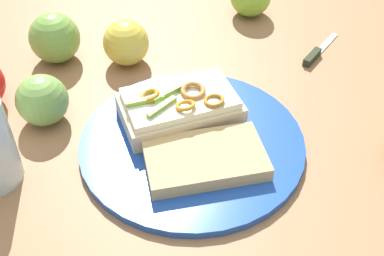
{
  "coord_description": "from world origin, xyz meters",
  "views": [
    {
      "loc": [
        -0.31,
        0.33,
        0.44
      ],
      "look_at": [
        0.0,
        0.0,
        0.03
      ],
      "focal_mm": 45.02,
      "sensor_mm": 36.0,
      "label": 1
    }
  ],
  "objects_px": {
    "sandwich": "(180,106)",
    "apple_3": "(42,100)",
    "bread_slice_side": "(205,159)",
    "knife": "(317,52)",
    "apple_1": "(52,39)",
    "apple_2": "(126,43)",
    "plate": "(192,142)"
  },
  "relations": [
    {
      "from": "bread_slice_side",
      "to": "apple_1",
      "type": "distance_m",
      "value": 0.34
    },
    {
      "from": "apple_1",
      "to": "sandwich",
      "type": "bearing_deg",
      "value": -174.17
    },
    {
      "from": "apple_3",
      "to": "plate",
      "type": "bearing_deg",
      "value": -151.31
    },
    {
      "from": "apple_1",
      "to": "plate",
      "type": "bearing_deg",
      "value": -179.04
    },
    {
      "from": "bread_slice_side",
      "to": "apple_2",
      "type": "height_order",
      "value": "apple_2"
    },
    {
      "from": "apple_1",
      "to": "apple_2",
      "type": "bearing_deg",
      "value": -139.4
    },
    {
      "from": "knife",
      "to": "sandwich",
      "type": "bearing_deg",
      "value": 162.57
    },
    {
      "from": "bread_slice_side",
      "to": "knife",
      "type": "relative_size",
      "value": 1.21
    },
    {
      "from": "apple_1",
      "to": "knife",
      "type": "xyz_separation_m",
      "value": [
        -0.3,
        -0.3,
        -0.03
      ]
    },
    {
      "from": "sandwich",
      "to": "apple_3",
      "type": "relative_size",
      "value": 2.58
    },
    {
      "from": "apple_2",
      "to": "bread_slice_side",
      "type": "bearing_deg",
      "value": 159.7
    },
    {
      "from": "sandwich",
      "to": "bread_slice_side",
      "type": "distance_m",
      "value": 0.09
    },
    {
      "from": "plate",
      "to": "sandwich",
      "type": "height_order",
      "value": "sandwich"
    },
    {
      "from": "plate",
      "to": "knife",
      "type": "relative_size",
      "value": 2.44
    },
    {
      "from": "apple_3",
      "to": "knife",
      "type": "xyz_separation_m",
      "value": [
        -0.19,
        -0.39,
        -0.03
      ]
    },
    {
      "from": "bread_slice_side",
      "to": "knife",
      "type": "height_order",
      "value": "bread_slice_side"
    },
    {
      "from": "apple_3",
      "to": "apple_1",
      "type": "bearing_deg",
      "value": -40.29
    },
    {
      "from": "bread_slice_side",
      "to": "apple_2",
      "type": "relative_size",
      "value": 2.02
    },
    {
      "from": "plate",
      "to": "apple_3",
      "type": "xyz_separation_m",
      "value": [
        0.18,
        0.1,
        0.03
      ]
    },
    {
      "from": "apple_1",
      "to": "apple_2",
      "type": "xyz_separation_m",
      "value": [
        -0.09,
        -0.08,
        -0.0
      ]
    },
    {
      "from": "bread_slice_side",
      "to": "apple_3",
      "type": "distance_m",
      "value": 0.24
    },
    {
      "from": "bread_slice_side",
      "to": "sandwich",
      "type": "bearing_deg",
      "value": 98.15
    },
    {
      "from": "apple_1",
      "to": "apple_3",
      "type": "distance_m",
      "value": 0.15
    },
    {
      "from": "sandwich",
      "to": "apple_3",
      "type": "bearing_deg",
      "value": 157.6
    },
    {
      "from": "sandwich",
      "to": "knife",
      "type": "distance_m",
      "value": 0.28
    },
    {
      "from": "apple_2",
      "to": "plate",
      "type": "bearing_deg",
      "value": 161.13
    },
    {
      "from": "plate",
      "to": "apple_3",
      "type": "relative_size",
      "value": 4.15
    },
    {
      "from": "apple_3",
      "to": "knife",
      "type": "bearing_deg",
      "value": -115.5
    },
    {
      "from": "sandwich",
      "to": "knife",
      "type": "xyz_separation_m",
      "value": [
        -0.05,
        -0.27,
        -0.03
      ]
    },
    {
      "from": "knife",
      "to": "apple_2",
      "type": "bearing_deg",
      "value": 128.89
    },
    {
      "from": "apple_1",
      "to": "knife",
      "type": "height_order",
      "value": "apple_1"
    },
    {
      "from": "sandwich",
      "to": "apple_3",
      "type": "distance_m",
      "value": 0.18
    }
  ]
}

